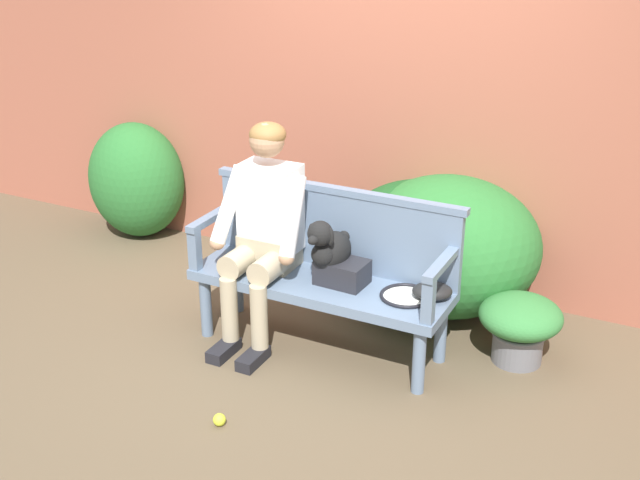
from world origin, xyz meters
TOP-DOWN VIEW (x-y plane):
  - ground_plane at (0.00, 0.00)m, footprint 40.00×40.00m
  - brick_garden_fence at (0.00, 1.24)m, footprint 8.00×0.30m
  - hedge_bush_mid_right at (0.28, 0.86)m, footprint 1.05×1.04m
  - hedge_bush_far_left at (-2.05, 0.91)m, footprint 0.76×0.66m
  - hedge_bush_far_right at (0.49, 0.83)m, footprint 1.17×1.15m
  - garden_bench at (0.00, 0.00)m, footprint 1.52×0.48m
  - bench_backrest at (0.00, 0.21)m, footprint 1.56×0.06m
  - bench_armrest_left_end at (-0.72, -0.09)m, footprint 0.06×0.48m
  - bench_armrest_right_end at (0.72, -0.09)m, footprint 0.06×0.48m
  - person_seated at (-0.36, -0.01)m, footprint 0.56×0.64m
  - dog_on_bench at (0.05, 0.01)m, footprint 0.22×0.40m
  - tennis_racket at (0.53, 0.05)m, footprint 0.40×0.57m
  - baseball_glove at (0.65, 0.07)m, footprint 0.27×0.25m
  - sports_bag at (0.13, 0.02)m, footprint 0.29×0.21m
  - tennis_ball at (-0.11, -0.92)m, footprint 0.07×0.07m
  - potted_plant at (1.08, 0.38)m, footprint 0.47×0.47m

SIDE VIEW (x-z plane):
  - ground_plane at x=0.00m, z-range 0.00..0.00m
  - tennis_ball at x=-0.11m, z-range 0.00..0.07m
  - potted_plant at x=1.08m, z-range 0.04..0.44m
  - garden_bench at x=0.00m, z-range 0.16..0.60m
  - hedge_bush_mid_right at x=0.28m, z-range 0.00..0.80m
  - hedge_bush_far_right at x=0.49m, z-range 0.00..0.87m
  - hedge_bush_far_left at x=-2.05m, z-range 0.00..0.90m
  - tennis_racket at x=0.53m, z-range 0.44..0.47m
  - baseball_glove at x=0.65m, z-range 0.44..0.53m
  - sports_bag at x=0.13m, z-range 0.44..0.58m
  - bench_armrest_left_end at x=-0.72m, z-range 0.50..0.78m
  - bench_armrest_right_end at x=0.72m, z-range 0.50..0.78m
  - dog_on_bench at x=0.05m, z-range 0.44..0.84m
  - bench_backrest at x=0.00m, z-range 0.45..0.95m
  - person_seated at x=-0.36m, z-range 0.06..1.37m
  - brick_garden_fence at x=0.00m, z-range 0.00..2.76m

